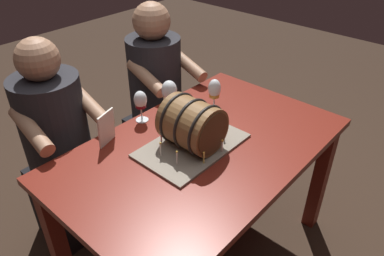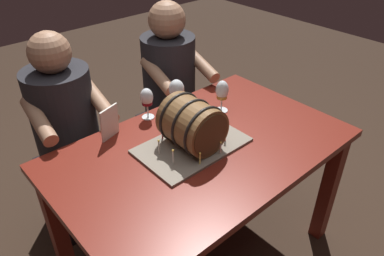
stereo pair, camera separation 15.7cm
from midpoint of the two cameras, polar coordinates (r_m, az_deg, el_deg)
ground_plane at (r=2.19m, az=-0.86°, el=-18.65°), size 8.00×8.00×0.00m
dining_table at (r=1.74m, az=-1.03°, el=-5.88°), size 1.34×0.83×0.74m
barrel_cake at (r=1.60m, az=-2.80°, el=0.14°), size 0.48×0.31×0.24m
wine_glass_red at (r=1.82m, az=-10.44°, el=4.02°), size 0.06×0.06×0.16m
wine_glass_white at (r=1.86m, az=-5.95°, el=5.57°), size 0.08×0.08×0.18m
wine_glass_amber at (r=1.88m, az=1.11°, el=5.80°), size 0.07×0.07×0.17m
menu_card at (r=1.70m, az=-15.70°, el=-0.10°), size 0.11×0.05×0.16m
person_seated_left at (r=2.08m, az=-21.62°, el=-3.98°), size 0.39×0.48×1.18m
person_seated_right at (r=2.38m, az=-7.35°, el=3.59°), size 0.41×0.50×1.20m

